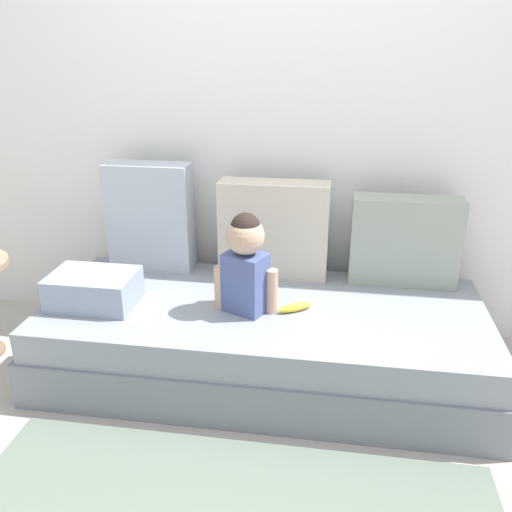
{
  "coord_description": "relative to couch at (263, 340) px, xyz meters",
  "views": [
    {
      "loc": [
        0.31,
        -2.26,
        1.57
      ],
      "look_at": [
        -0.04,
        0.0,
        0.63
      ],
      "focal_mm": 37.42,
      "sensor_mm": 36.0,
      "label": 1
    }
  ],
  "objects": [
    {
      "name": "ground_plane",
      "position": [
        0.0,
        0.0,
        -0.19
      ],
      "size": [
        12.0,
        12.0,
        0.0
      ],
      "primitive_type": "plane",
      "color": "#B2ADA3"
    },
    {
      "name": "back_wall",
      "position": [
        0.0,
        0.59,
        1.02
      ],
      "size": [
        5.37,
        0.1,
        2.43
      ],
      "primitive_type": "cube",
      "color": "white",
      "rests_on": "ground"
    },
    {
      "name": "couch",
      "position": [
        0.0,
        0.0,
        0.0
      ],
      "size": [
        2.17,
        0.93,
        0.38
      ],
      "color": "gray",
      "rests_on": "ground"
    },
    {
      "name": "throw_pillow_left",
      "position": [
        -0.67,
        0.36,
        0.49
      ],
      "size": [
        0.45,
        0.16,
        0.58
      ],
      "primitive_type": "cube",
      "color": "#B2BCC6",
      "rests_on": "couch"
    },
    {
      "name": "throw_pillow_center",
      "position": [
        0.0,
        0.36,
        0.45
      ],
      "size": [
        0.57,
        0.16,
        0.51
      ],
      "primitive_type": "cube",
      "color": "beige",
      "rests_on": "couch"
    },
    {
      "name": "throw_pillow_right",
      "position": [
        0.67,
        0.36,
        0.42
      ],
      "size": [
        0.54,
        0.16,
        0.46
      ],
      "primitive_type": "cube",
      "color": "#99A393",
      "rests_on": "couch"
    },
    {
      "name": "toddler",
      "position": [
        -0.08,
        -0.07,
        0.45
      ],
      "size": [
        0.3,
        0.2,
        0.48
      ],
      "color": "#4C5B93",
      "rests_on": "couch"
    },
    {
      "name": "banana",
      "position": [
        0.16,
        -0.04,
        0.22
      ],
      "size": [
        0.17,
        0.13,
        0.04
      ],
      "primitive_type": "ellipsoid",
      "rotation": [
        0.0,
        0.0,
        0.56
      ],
      "color": "yellow",
      "rests_on": "couch"
    },
    {
      "name": "folded_blanket",
      "position": [
        -0.8,
        -0.12,
        0.27
      ],
      "size": [
        0.4,
        0.28,
        0.16
      ],
      "primitive_type": "cube",
      "color": "#8E9EB2",
      "rests_on": "couch"
    }
  ]
}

